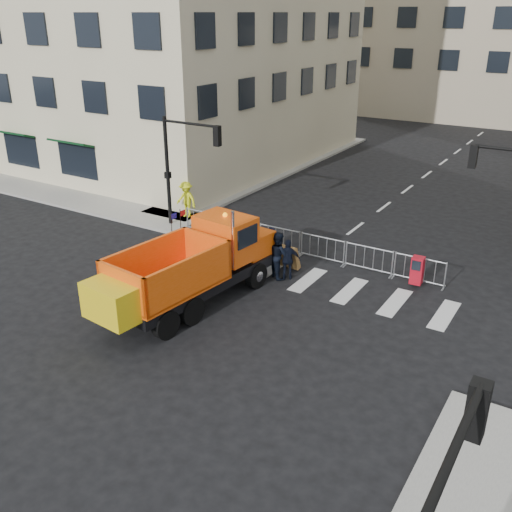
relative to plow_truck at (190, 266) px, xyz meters
The scene contains 10 objects.
ground 2.85m from the plow_truck, 35.75° to the right, with size 120.00×120.00×0.00m, color black.
sidewalk_back 7.51m from the plow_truck, 74.70° to the left, with size 64.00×5.00×0.15m, color gray.
traffic_light_left 8.68m from the plow_truck, 134.79° to the left, with size 0.18×0.18×5.40m, color black.
crowd_barriers 6.39m from the plow_truck, 79.12° to the left, with size 12.60×0.60×1.10m, color #9EA0A5, non-canonical shape.
plow_truck is the anchor object (origin of this frame).
cop_a 4.69m from the plow_truck, 82.21° to the left, with size 0.62×0.41×1.71m, color black.
cop_b 4.06m from the plow_truck, 68.39° to the left, with size 0.93×0.73×1.92m, color black.
cop_c 4.30m from the plow_truck, 63.53° to the left, with size 0.98×0.41×1.67m, color black.
worker 9.41m from the plow_truck, 129.30° to the left, with size 1.20×0.69×1.85m, color #EFF71D.
newspaper_box 8.71m from the plow_truck, 41.84° to the left, with size 0.45×0.40×1.10m, color #AC0D1B.
Camera 1 is at (9.78, -12.99, 9.82)m, focal length 40.00 mm.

